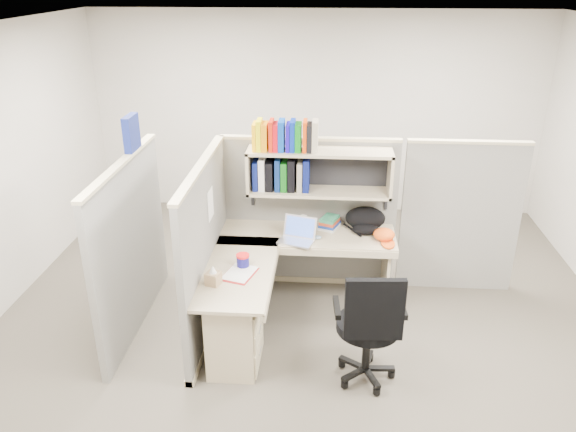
# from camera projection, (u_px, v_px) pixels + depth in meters

# --- Properties ---
(ground) EXTENTS (6.00, 6.00, 0.00)m
(ground) POSITION_uv_depth(u_px,v_px,m) (304.00, 328.00, 5.36)
(ground) COLOR #3C382E
(ground) RESTS_ON ground
(room_shell) EXTENTS (6.00, 6.00, 6.00)m
(room_shell) POSITION_uv_depth(u_px,v_px,m) (306.00, 168.00, 4.70)
(room_shell) COLOR #A8A398
(room_shell) RESTS_ON ground
(cubicle) EXTENTS (3.79, 1.84, 1.95)m
(cubicle) POSITION_uv_depth(u_px,v_px,m) (269.00, 221.00, 5.43)
(cubicle) COLOR slate
(cubicle) RESTS_ON ground
(desk) EXTENTS (1.74, 1.75, 0.73)m
(desk) POSITION_uv_depth(u_px,v_px,m) (257.00, 304.00, 4.95)
(desk) COLOR tan
(desk) RESTS_ON ground
(laptop) EXTENTS (0.41, 0.41, 0.24)m
(laptop) POSITION_uv_depth(u_px,v_px,m) (296.00, 231.00, 5.37)
(laptop) COLOR silver
(laptop) RESTS_ON desk
(backpack) EXTENTS (0.46, 0.39, 0.24)m
(backpack) POSITION_uv_depth(u_px,v_px,m) (366.00, 220.00, 5.60)
(backpack) COLOR black
(backpack) RESTS_ON desk
(orange_cap) EXTENTS (0.27, 0.29, 0.11)m
(orange_cap) POSITION_uv_depth(u_px,v_px,m) (384.00, 234.00, 5.44)
(orange_cap) COLOR #D94E12
(orange_cap) RESTS_ON desk
(snack_canister) EXTENTS (0.12, 0.12, 0.11)m
(snack_canister) POSITION_uv_depth(u_px,v_px,m) (243.00, 260.00, 4.96)
(snack_canister) COLOR navy
(snack_canister) RESTS_ON desk
(tissue_box) EXTENTS (0.14, 0.14, 0.17)m
(tissue_box) POSITION_uv_depth(u_px,v_px,m) (213.00, 275.00, 4.66)
(tissue_box) COLOR tan
(tissue_box) RESTS_ON desk
(mouse) EXTENTS (0.10, 0.08, 0.03)m
(mouse) POSITION_uv_depth(u_px,v_px,m) (317.00, 237.00, 5.47)
(mouse) COLOR #7D9BB1
(mouse) RESTS_ON desk
(paper_cup) EXTENTS (0.09, 0.09, 0.10)m
(paper_cup) POSITION_uv_depth(u_px,v_px,m) (303.00, 220.00, 5.76)
(paper_cup) COLOR silver
(paper_cup) RESTS_ON desk
(book_stack) EXTENTS (0.25, 0.28, 0.11)m
(book_stack) POSITION_uv_depth(u_px,v_px,m) (330.00, 222.00, 5.70)
(book_stack) COLOR gray
(book_stack) RESTS_ON desk
(loose_paper) EXTENTS (0.30, 0.36, 0.00)m
(loose_paper) POSITION_uv_depth(u_px,v_px,m) (240.00, 273.00, 4.87)
(loose_paper) COLOR silver
(loose_paper) RESTS_ON desk
(task_chair) EXTENTS (0.58, 0.54, 1.08)m
(task_chair) POSITION_uv_depth(u_px,v_px,m) (368.00, 343.00, 4.52)
(task_chair) COLOR black
(task_chair) RESTS_ON ground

